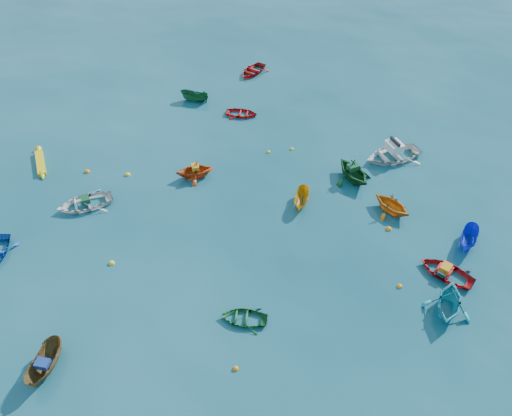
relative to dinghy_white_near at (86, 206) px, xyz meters
The scene contains 31 objects.
ground 9.67m from the dinghy_white_near, ahead, with size 160.00×160.00×0.00m, color #0A3A49.
dinghy_white_near is the anchor object (origin of this frame).
sampan_brown_mid 11.97m from the dinghy_white_near, 48.75° to the right, with size 1.06×2.82×1.09m, color brown.
dinghy_orange_w 7.68m from the dinghy_white_near, 59.35° to the left, with size 2.30×2.66×1.40m, color #BC4211.
sampan_yellow_mid 14.38m from the dinghy_white_near, 36.43° to the left, with size 0.91×2.41×0.93m, color #C48711.
dinghy_green_e 13.98m from the dinghy_white_near, ahead, with size 1.79×2.51×0.52m, color #145522.
dinghy_cyan_se 23.15m from the dinghy_white_near, 14.11° to the left, with size 2.61×3.03×1.59m, color teal.
dinghy_red_nw 15.22m from the dinghy_white_near, 83.65° to the left, with size 1.90×2.66×0.55m, color red.
dinghy_green_n 18.32m from the dinghy_white_near, 44.23° to the left, with size 2.73×3.17×1.67m, color #10461A.
dinghy_red_ne 23.02m from the dinghy_white_near, 20.50° to the left, with size 2.22×3.11×0.65m, color #AC0E12.
sampan_blue_far 24.50m from the dinghy_white_near, 27.32° to the left, with size 0.96×2.55×0.99m, color #1024C9.
dinghy_red_far 21.86m from the dinghy_white_near, 95.20° to the left, with size 2.34×3.27×0.68m, color #AA110E.
dinghy_orange_far 20.15m from the dinghy_white_near, 33.89° to the left, with size 2.33×2.70×1.42m, color #BF6612.
sampan_green_far 14.95m from the dinghy_white_near, 101.68° to the left, with size 0.95×2.53×0.98m, color #104524.
kayak_yellow 6.34m from the dinghy_white_near, 169.66° to the left, with size 0.54×3.71×0.37m, color gold, non-canonical shape.
motorboat_white 22.08m from the dinghy_white_near, 49.46° to the left, with size 3.09×4.32×1.50m, color silver.
tarp_green_a 0.55m from the dinghy_white_near, 58.75° to the left, with size 0.70×0.53×0.34m, color #104325.
tarp_blue_a 12.14m from the dinghy_white_near, 48.95° to the right, with size 0.66×0.50×0.32m, color navy.
tarp_orange_a 7.78m from the dinghy_white_near, 59.28° to the left, with size 0.64×0.48×0.31m, color orange.
tarp_green_b 18.32m from the dinghy_white_near, 44.53° to the left, with size 0.75×0.57×0.36m, color #114623.
tarp_orange_b 22.93m from the dinghy_white_near, 20.60° to the left, with size 0.70×0.53×0.34m, color orange.
buoy_or_a 3.74m from the dinghy_white_near, 137.89° to the left, with size 0.38×0.38×0.38m, color orange.
buoy_ye_a 5.83m from the dinghy_white_near, 25.51° to the right, with size 0.37×0.37×0.37m, color yellow.
buoy_or_b 15.78m from the dinghy_white_near, 13.66° to the right, with size 0.30×0.30×0.30m, color orange.
buoy_ye_b 3.95m from the dinghy_white_near, 92.12° to the left, with size 0.39×0.39×0.39m, color yellow.
buoy_or_c 7.27m from the dinghy_white_near, 60.77° to the left, with size 0.34×0.34×0.34m, color #E24D0C.
buoy_ye_c 15.46m from the dinghy_white_near, 60.05° to the left, with size 0.29×0.29×0.29m, color yellow.
buoy_or_d 20.57m from the dinghy_white_near, 16.04° to the left, with size 0.31×0.31×0.31m, color orange.
buoy_ye_d 13.69m from the dinghy_white_near, 61.73° to the left, with size 0.30×0.30×0.30m, color gold.
buoy_or_e 19.83m from the dinghy_white_near, 29.00° to the left, with size 0.36×0.36×0.36m, color orange.
buoy_ye_e 24.01m from the dinghy_white_near, 50.23° to the left, with size 0.32×0.32×0.32m, color gold.
Camera 1 is at (13.92, -14.58, 22.03)m, focal length 35.00 mm.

